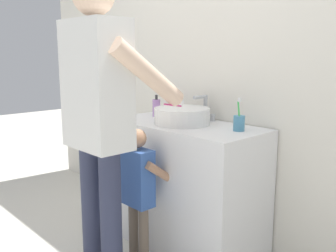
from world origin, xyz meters
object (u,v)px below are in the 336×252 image
Objects in this scene: child_toddler at (139,186)px; adult_parent at (100,105)px; toothbrush_cup at (239,123)px; soap_bottle at (156,108)px.

child_toddler is 0.58m from adult_parent.
adult_parent reaches higher than toothbrush_cup.
adult_parent is at bearing -122.71° from toothbrush_cup.
soap_bottle is at bearing -179.67° from toothbrush_cup.
child_toddler is 0.51× the size of adult_parent.
toothbrush_cup is 0.23× the size of child_toddler.
toothbrush_cup is at bearing 48.93° from child_toddler.
adult_parent is at bearing -100.86° from child_toddler.
child_toddler is (0.35, -0.46, -0.41)m from soap_bottle.
soap_bottle is (-0.76, -0.00, 0.02)m from toothbrush_cup.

